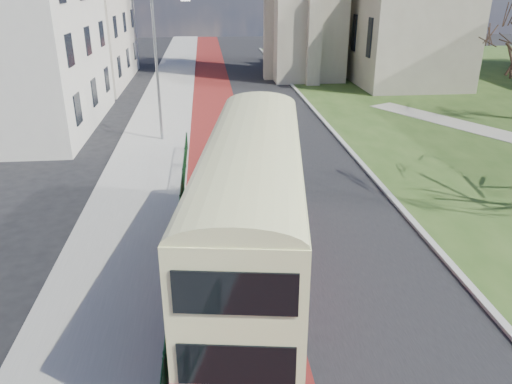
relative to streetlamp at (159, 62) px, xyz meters
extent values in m
plane|color=black|center=(4.35, -18.00, -4.59)|extent=(160.00, 160.00, 0.00)
cube|color=black|center=(5.85, 2.00, -4.59)|extent=(9.00, 120.00, 0.01)
cube|color=#591414|center=(3.15, 2.00, -4.59)|extent=(3.40, 120.00, 0.01)
cube|color=gray|center=(-0.65, 2.00, -4.53)|extent=(4.00, 120.00, 0.12)
cube|color=#999993|center=(1.35, 2.00, -4.53)|extent=(0.25, 120.00, 0.13)
cube|color=#999993|center=(10.45, 4.00, -4.53)|extent=(0.25, 80.00, 0.13)
cylinder|color=#0C3619|center=(1.40, -14.00, -3.49)|extent=(0.04, 24.00, 0.04)
cylinder|color=#0C3619|center=(1.40, -14.00, -4.44)|extent=(0.04, 24.00, 0.04)
cube|color=gray|center=(20.85, 20.00, -0.09)|extent=(9.00, 18.00, 9.00)
cube|color=silver|center=(-9.65, 4.00, 1.66)|extent=(10.00, 14.00, 12.50)
cube|color=#BFB3A1|center=(-9.65, 20.00, 0.91)|extent=(10.00, 16.00, 11.00)
cylinder|color=gray|center=(-0.15, 0.00, -0.47)|extent=(0.16, 0.16, 8.00)
cube|color=silver|center=(1.65, 0.00, 3.28)|extent=(0.50, 0.18, 0.12)
cube|color=#A40F30|center=(3.77, -16.07, -3.54)|extent=(4.29, 11.65, 1.04)
cube|color=beige|center=(3.77, -16.07, -1.52)|extent=(4.26, 11.59, 3.00)
cube|color=black|center=(2.53, -15.57, -2.45)|extent=(1.44, 9.24, 0.98)
cube|color=black|center=(5.10, -15.96, -2.45)|extent=(1.44, 9.24, 0.98)
cube|color=black|center=(2.48, -15.88, -0.90)|extent=(1.57, 10.14, 0.93)
cube|color=black|center=(5.05, -16.26, -0.90)|extent=(1.57, 10.14, 0.93)
cube|color=black|center=(4.60, -10.47, -2.45)|extent=(2.31, 0.42, 1.09)
cube|color=black|center=(4.60, -10.47, -0.90)|extent=(2.31, 0.42, 0.93)
cube|color=orange|center=(4.60, -10.47, -0.31)|extent=(1.84, 0.37, 0.31)
cylinder|color=black|center=(3.15, -12.07, -4.06)|extent=(0.47, 1.11, 1.08)
cylinder|color=black|center=(5.53, -12.42, -4.06)|extent=(0.47, 1.11, 1.08)
cylinder|color=black|center=(2.08, -19.27, -4.06)|extent=(0.47, 1.11, 1.08)
cylinder|color=black|center=(4.45, -19.63, -4.06)|extent=(0.47, 1.11, 1.08)
camera|label=1|loc=(2.56, -29.05, 4.13)|focal=35.00mm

